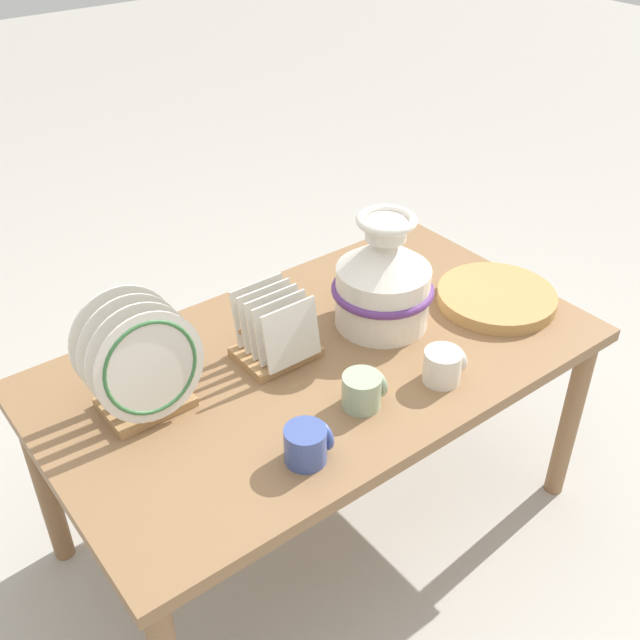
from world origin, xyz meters
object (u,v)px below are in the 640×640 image
object	(u,v)px
wicker_charger_stack	(496,297)
mug_cream_glaze	(444,365)
ceramic_vase	(383,279)
dish_rack_square_plates	(275,335)
mug_sage_glaze	(363,390)
dish_rack_round_plates	(141,367)
mug_cobalt_glaze	(307,444)

from	to	relation	value
wicker_charger_stack	mug_cream_glaze	world-z (taller)	mug_cream_glaze
ceramic_vase	wicker_charger_stack	xyz separation A→B (m)	(0.32, -0.13, -0.12)
dish_rack_square_plates	mug_sage_glaze	xyz separation A→B (m)	(0.05, -0.28, -0.02)
dish_rack_round_plates	mug_cobalt_glaze	size ratio (longest dim) A/B	2.77
ceramic_vase	mug_cream_glaze	size ratio (longest dim) A/B	3.16
dish_rack_round_plates	wicker_charger_stack	world-z (taller)	dish_rack_round_plates
wicker_charger_stack	mug_sage_glaze	distance (m)	0.59
mug_cream_glaze	wicker_charger_stack	bearing A→B (deg)	22.33
dish_rack_round_plates	mug_cobalt_glaze	bearing A→B (deg)	-61.22
wicker_charger_stack	mug_sage_glaze	size ratio (longest dim) A/B	3.29
wicker_charger_stack	mug_cobalt_glaze	size ratio (longest dim) A/B	3.29
mug_sage_glaze	mug_cream_glaze	distance (m)	0.22
mug_sage_glaze	mug_cobalt_glaze	distance (m)	0.22
wicker_charger_stack	mug_sage_glaze	bearing A→B (deg)	-170.02
mug_sage_glaze	mug_cobalt_glaze	size ratio (longest dim) A/B	1.00
ceramic_vase	wicker_charger_stack	bearing A→B (deg)	-21.56
dish_rack_square_plates	mug_cobalt_glaze	bearing A→B (deg)	-114.61
wicker_charger_stack	mug_cobalt_glaze	xyz separation A→B (m)	(-0.78, -0.16, 0.02)
dish_rack_round_plates	mug_cobalt_glaze	distance (m)	0.41
ceramic_vase	dish_rack_square_plates	xyz separation A→B (m)	(-0.31, 0.05, -0.07)
dish_rack_round_plates	dish_rack_square_plates	size ratio (longest dim) A/B	1.43
dish_rack_square_plates	wicker_charger_stack	distance (m)	0.65
dish_rack_square_plates	mug_cream_glaze	bearing A→B (deg)	-51.02
ceramic_vase	dish_rack_round_plates	xyz separation A→B (m)	(-0.66, 0.07, -0.01)
wicker_charger_stack	mug_cream_glaze	size ratio (longest dim) A/B	3.29
mug_sage_glaze	mug_cobalt_glaze	bearing A→B (deg)	-163.38
dish_rack_round_plates	dish_rack_square_plates	bearing A→B (deg)	-2.43
dish_rack_round_plates	mug_cream_glaze	world-z (taller)	dish_rack_round_plates
ceramic_vase	wicker_charger_stack	size ratio (longest dim) A/B	0.96
wicker_charger_stack	mug_cream_glaze	xyz separation A→B (m)	(-0.36, -0.15, 0.02)
ceramic_vase	mug_cobalt_glaze	world-z (taller)	ceramic_vase
mug_cream_glaze	dish_rack_round_plates	bearing A→B (deg)	150.99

